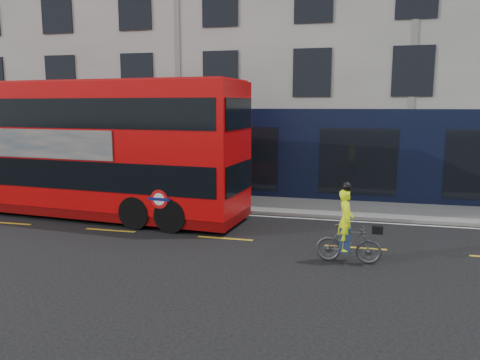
% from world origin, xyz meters
% --- Properties ---
extents(ground, '(120.00, 120.00, 0.00)m').
position_xyz_m(ground, '(0.00, 0.00, 0.00)').
color(ground, black).
rests_on(ground, ground).
extents(pavement, '(60.00, 3.00, 0.12)m').
position_xyz_m(pavement, '(0.00, 6.50, 0.06)').
color(pavement, slate).
rests_on(pavement, ground).
extents(kerb, '(60.00, 0.12, 0.13)m').
position_xyz_m(kerb, '(0.00, 5.00, 0.07)').
color(kerb, gray).
rests_on(kerb, ground).
extents(building_terrace, '(50.00, 10.07, 15.00)m').
position_xyz_m(building_terrace, '(0.00, 12.94, 7.49)').
color(building_terrace, beige).
rests_on(building_terrace, ground).
extents(road_edge_line, '(58.00, 0.10, 0.01)m').
position_xyz_m(road_edge_line, '(0.00, 4.70, 0.00)').
color(road_edge_line, silver).
rests_on(road_edge_line, ground).
extents(lane_dashes, '(58.00, 0.12, 0.01)m').
position_xyz_m(lane_dashes, '(0.00, 1.50, 0.00)').
color(lane_dashes, '#C29516').
rests_on(lane_dashes, ground).
extents(bus, '(12.64, 3.89, 5.02)m').
position_xyz_m(bus, '(-2.02, 3.41, 2.57)').
color(bus, '#C50708').
rests_on(bus, ground).
extents(cyclist, '(1.72, 0.60, 2.18)m').
position_xyz_m(cyclist, '(7.78, 0.13, 0.73)').
color(cyclist, '#424447').
rests_on(cyclist, ground).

